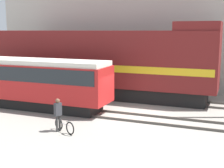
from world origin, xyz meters
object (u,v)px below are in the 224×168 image
(freight_locomotive, at_px, (102,63))
(person, at_px, (58,111))
(streetcar, at_px, (30,80))
(bicycle, at_px, (64,126))

(freight_locomotive, bearing_deg, person, -81.34)
(streetcar, bearing_deg, freight_locomotive, 57.92)
(freight_locomotive, distance_m, bicycle, 9.21)
(person, bearing_deg, freight_locomotive, 98.66)
(freight_locomotive, relative_size, bicycle, 11.34)
(bicycle, bearing_deg, freight_locomotive, 100.96)
(freight_locomotive, xyz_separation_m, streetcar, (-3.14, -5.01, -0.82))
(freight_locomotive, bearing_deg, streetcar, -122.08)
(bicycle, relative_size, person, 0.89)
(streetcar, height_order, bicycle, streetcar)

